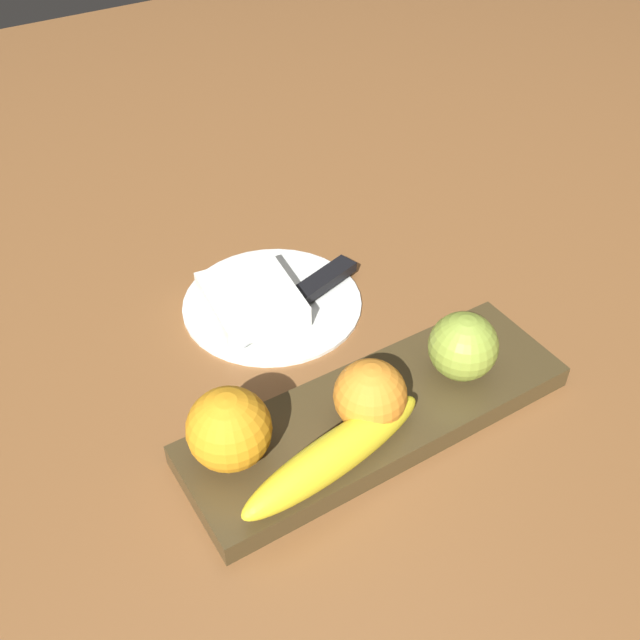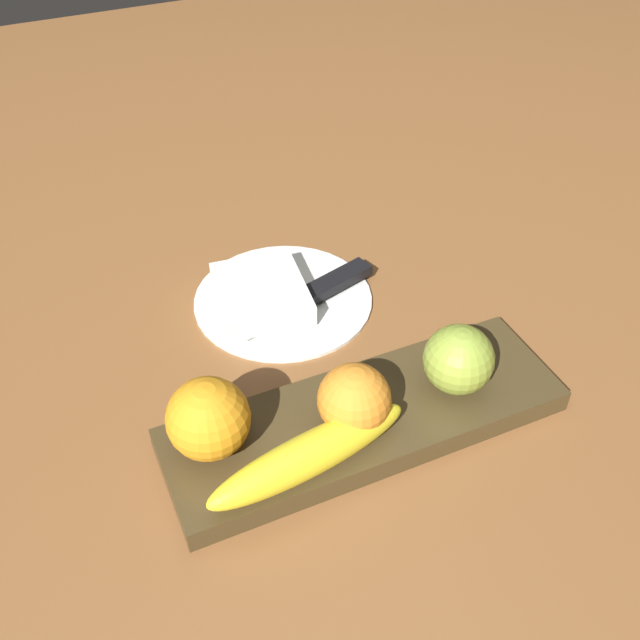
{
  "view_description": "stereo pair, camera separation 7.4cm",
  "coord_description": "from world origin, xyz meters",
  "px_view_note": "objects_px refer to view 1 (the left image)",
  "views": [
    {
      "loc": [
        0.27,
        0.4,
        0.54
      ],
      "look_at": [
        -0.02,
        -0.07,
        0.05
      ],
      "focal_mm": 41.62,
      "sensor_mm": 36.0,
      "label": 1
    },
    {
      "loc": [
        0.21,
        0.43,
        0.54
      ],
      "look_at": [
        -0.02,
        -0.07,
        0.05
      ],
      "focal_mm": 41.62,
      "sensor_mm": 36.0,
      "label": 2
    }
  ],
  "objects_px": {
    "fruit_tray": "(377,414)",
    "knife": "(314,287)",
    "apple": "(463,346)",
    "orange_near_apple": "(373,394)",
    "dinner_plate": "(272,302)",
    "orange_near_banana": "(229,429)",
    "banana": "(334,454)",
    "folded_napkin": "(252,298)"
  },
  "relations": [
    {
      "from": "orange_near_banana",
      "to": "folded_napkin",
      "type": "height_order",
      "value": "orange_near_banana"
    },
    {
      "from": "fruit_tray",
      "to": "orange_near_apple",
      "type": "relative_size",
      "value": 5.71
    },
    {
      "from": "fruit_tray",
      "to": "knife",
      "type": "bearing_deg",
      "value": -104.04
    },
    {
      "from": "orange_near_banana",
      "to": "knife",
      "type": "height_order",
      "value": "orange_near_banana"
    },
    {
      "from": "banana",
      "to": "fruit_tray",
      "type": "bearing_deg",
      "value": 19.17
    },
    {
      "from": "fruit_tray",
      "to": "dinner_plate",
      "type": "xyz_separation_m",
      "value": [
        0.0,
        -0.2,
        -0.01
      ]
    },
    {
      "from": "fruit_tray",
      "to": "folded_napkin",
      "type": "bearing_deg",
      "value": -82.97
    },
    {
      "from": "apple",
      "to": "orange_near_apple",
      "type": "height_order",
      "value": "same"
    },
    {
      "from": "dinner_plate",
      "to": "knife",
      "type": "xyz_separation_m",
      "value": [
        -0.05,
        0.01,
        0.01
      ]
    },
    {
      "from": "apple",
      "to": "orange_near_apple",
      "type": "bearing_deg",
      "value": 2.7
    },
    {
      "from": "apple",
      "to": "knife",
      "type": "xyz_separation_m",
      "value": [
        0.05,
        -0.2,
        -0.04
      ]
    },
    {
      "from": "banana",
      "to": "knife",
      "type": "distance_m",
      "value": 0.26
    },
    {
      "from": "folded_napkin",
      "to": "knife",
      "type": "bearing_deg",
      "value": 170.32
    },
    {
      "from": "banana",
      "to": "orange_near_apple",
      "type": "xyz_separation_m",
      "value": [
        -0.06,
        -0.03,
        0.01
      ]
    },
    {
      "from": "banana",
      "to": "knife",
      "type": "bearing_deg",
      "value": 53.5
    },
    {
      "from": "orange_near_apple",
      "to": "fruit_tray",
      "type": "bearing_deg",
      "value": -144.95
    },
    {
      "from": "fruit_tray",
      "to": "knife",
      "type": "distance_m",
      "value": 0.2
    },
    {
      "from": "orange_near_apple",
      "to": "apple",
      "type": "bearing_deg",
      "value": -177.3
    },
    {
      "from": "apple",
      "to": "folded_napkin",
      "type": "relative_size",
      "value": 0.61
    },
    {
      "from": "apple",
      "to": "banana",
      "type": "distance_m",
      "value": 0.17
    },
    {
      "from": "banana",
      "to": "folded_napkin",
      "type": "relative_size",
      "value": 1.75
    },
    {
      "from": "banana",
      "to": "dinner_plate",
      "type": "relative_size",
      "value": 0.96
    },
    {
      "from": "orange_near_apple",
      "to": "orange_near_banana",
      "type": "xyz_separation_m",
      "value": [
        0.13,
        -0.03,
        0.0
      ]
    },
    {
      "from": "orange_near_banana",
      "to": "folded_napkin",
      "type": "bearing_deg",
      "value": -122.17
    },
    {
      "from": "banana",
      "to": "orange_near_apple",
      "type": "bearing_deg",
      "value": 17.28
    },
    {
      "from": "apple",
      "to": "dinner_plate",
      "type": "distance_m",
      "value": 0.24
    },
    {
      "from": "dinner_plate",
      "to": "apple",
      "type": "bearing_deg",
      "value": 114.1
    },
    {
      "from": "orange_near_apple",
      "to": "knife",
      "type": "height_order",
      "value": "orange_near_apple"
    },
    {
      "from": "dinner_plate",
      "to": "orange_near_banana",
      "type": "bearing_deg",
      "value": 52.6
    },
    {
      "from": "orange_near_banana",
      "to": "knife",
      "type": "xyz_separation_m",
      "value": [
        -0.19,
        -0.17,
        -0.05
      ]
    },
    {
      "from": "folded_napkin",
      "to": "knife",
      "type": "height_order",
      "value": "folded_napkin"
    },
    {
      "from": "apple",
      "to": "dinner_plate",
      "type": "height_order",
      "value": "apple"
    },
    {
      "from": "banana",
      "to": "folded_napkin",
      "type": "bearing_deg",
      "value": 70.05
    },
    {
      "from": "knife",
      "to": "apple",
      "type": "bearing_deg",
      "value": 87.13
    },
    {
      "from": "fruit_tray",
      "to": "orange_near_apple",
      "type": "distance_m",
      "value": 0.05
    },
    {
      "from": "fruit_tray",
      "to": "apple",
      "type": "bearing_deg",
      "value": 176.96
    },
    {
      "from": "orange_near_apple",
      "to": "knife",
      "type": "relative_size",
      "value": 0.37
    },
    {
      "from": "apple",
      "to": "orange_near_apple",
      "type": "xyz_separation_m",
      "value": [
        0.11,
        0.01,
        -0.0
      ]
    },
    {
      "from": "orange_near_banana",
      "to": "knife",
      "type": "relative_size",
      "value": 0.41
    },
    {
      "from": "orange_near_apple",
      "to": "dinner_plate",
      "type": "bearing_deg",
      "value": -93.83
    },
    {
      "from": "apple",
      "to": "orange_near_banana",
      "type": "relative_size",
      "value": 0.91
    },
    {
      "from": "fruit_tray",
      "to": "orange_near_banana",
      "type": "bearing_deg",
      "value": -7.42
    }
  ]
}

